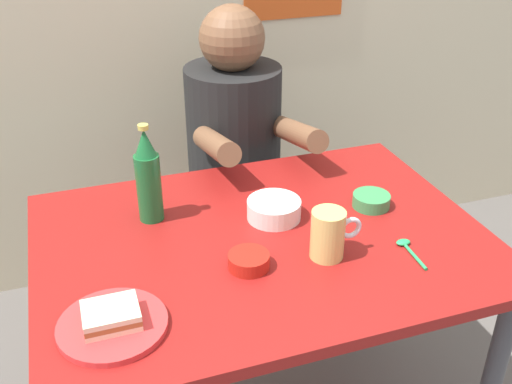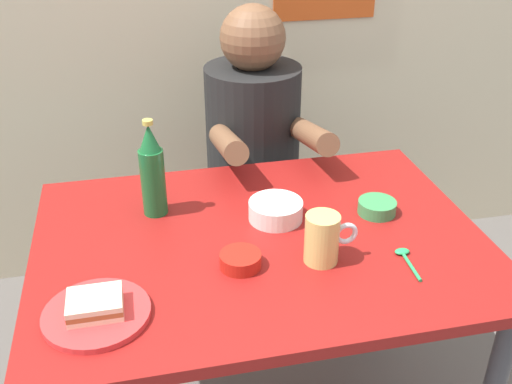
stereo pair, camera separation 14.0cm
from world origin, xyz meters
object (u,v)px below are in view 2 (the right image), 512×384
Objects in this scene: plate_orange at (97,314)px; beer_bottle at (152,172)px; stool at (253,229)px; rice_bowl_white at (276,210)px; person_seated at (254,127)px; sandwich at (95,304)px; dining_table at (260,268)px; beer_mug at (323,238)px.

beer_bottle is (0.15, 0.39, 0.11)m from plate_orange.
rice_bowl_white is at bearing -96.16° from stool.
person_seated is 0.97m from plate_orange.
sandwich is (0.00, 0.00, 0.02)m from plate_orange.
plate_orange is at bearing -110.78° from beer_bottle.
person_seated is 6.54× the size of sandwich.
sandwich is 0.79× the size of rice_bowl_white.
beer_bottle is (-0.24, 0.17, 0.21)m from dining_table.
person_seated reaches higher than plate_orange.
person_seated is (0.12, 0.62, 0.12)m from dining_table.
plate_orange reaches higher than stool.
rice_bowl_white is at bearing 52.49° from dining_table.
stool is at bearing 79.45° from dining_table.
stool is at bearing 90.00° from person_seated.
plate_orange is 0.52m from beer_mug.
person_seated is at bearing -90.00° from stool.
dining_table is 0.46m from plate_orange.
plate_orange is (-0.51, -0.83, -0.02)m from person_seated.
beer_bottle is at bearing 161.64° from rice_bowl_white.
person_seated is at bearing 58.62° from sandwich.
dining_table reaches higher than stool.
person_seated reaches higher than rice_bowl_white.
beer_mug is 0.21m from rice_bowl_white.
stool is at bearing 83.84° from rice_bowl_white.
stool is 0.42m from person_seated.
dining_table is at bearing -100.55° from stool.
stool is 0.63× the size of person_seated.
beer_mug is (0.00, -0.74, 0.03)m from person_seated.
sandwich is 0.42× the size of beer_bottle.
dining_table is at bearing 133.28° from beer_mug.
person_seated is 5.14× the size of rice_bowl_white.
beer_mug reaches higher than plate_orange.
dining_table is 2.44× the size of stool.
stool is (0.12, 0.63, -0.30)m from dining_table.
beer_bottle reaches higher than plate_orange.
stool is 0.70m from rice_bowl_white.
plate_orange is at bearing -153.43° from sandwich.
person_seated is 0.74m from beer_mug.
stool is at bearing 51.64° from beer_bottle.
dining_table is 5.00× the size of plate_orange.
sandwich is at bearing 26.57° from plate_orange.
dining_table is 1.53× the size of person_seated.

